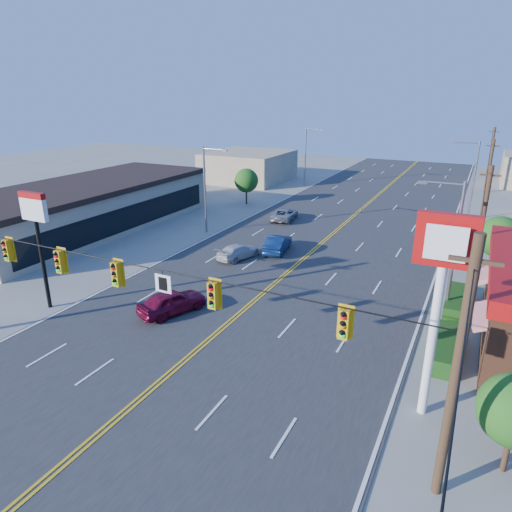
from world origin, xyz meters
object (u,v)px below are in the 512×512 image
at_px(signal_span, 138,291).
at_px(car_magenta, 172,302).
at_px(car_blue, 278,244).
at_px(kfc_pylon, 441,278).
at_px(pizza_hut_sign, 37,227).
at_px(car_silver, 285,215).
at_px(car_white, 238,252).

bearing_deg(signal_span, car_magenta, 117.93).
distance_m(signal_span, car_blue, 20.31).
bearing_deg(car_magenta, kfc_pylon, -169.02).
bearing_deg(car_magenta, pizza_hut_sign, 41.70).
bearing_deg(signal_span, car_silver, 101.41).
bearing_deg(kfc_pylon, car_blue, 130.83).
xyz_separation_m(pizza_hut_sign, car_magenta, (7.33, 2.71, -4.46)).
bearing_deg(pizza_hut_sign, car_silver, 78.79).
xyz_separation_m(signal_span, car_magenta, (-3.55, 6.71, -4.17)).
xyz_separation_m(car_white, car_silver, (-1.30, 12.34, 0.04)).
bearing_deg(car_blue, car_silver, -79.78).
height_order(signal_span, pizza_hut_sign, signal_span).
relative_size(signal_span, car_blue, 5.72).
xyz_separation_m(signal_span, car_white, (-4.59, 16.84, -4.31)).
distance_m(signal_span, car_white, 17.98).
height_order(kfc_pylon, pizza_hut_sign, kfc_pylon).
distance_m(signal_span, pizza_hut_sign, 11.60).
xyz_separation_m(pizza_hut_sign, car_white, (6.29, 12.84, -4.61)).
relative_size(signal_span, car_white, 6.17).
bearing_deg(car_white, signal_span, 120.94).
distance_m(pizza_hut_sign, car_silver, 26.07).
relative_size(pizza_hut_sign, car_magenta, 1.63).
relative_size(signal_span, pizza_hut_sign, 3.55).
xyz_separation_m(signal_span, pizza_hut_sign, (-10.88, 4.00, 0.30)).
bearing_deg(signal_span, pizza_hut_sign, 159.81).
relative_size(car_magenta, car_white, 1.07).
bearing_deg(car_magenta, car_blue, -73.37).
height_order(signal_span, car_white, signal_span).
bearing_deg(pizza_hut_sign, car_blue, 61.83).
bearing_deg(car_white, kfc_pylon, 156.44).
relative_size(kfc_pylon, pizza_hut_sign, 1.24).
relative_size(pizza_hut_sign, car_silver, 1.55).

